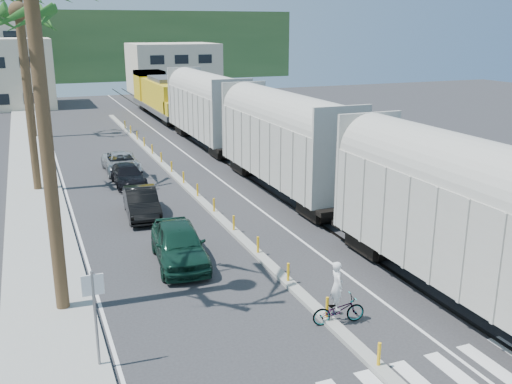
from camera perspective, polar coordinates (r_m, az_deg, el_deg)
ground at (r=17.95m, az=10.26°, el=-15.43°), size 140.00×140.00×0.00m
sidewalk at (r=38.88m, az=-21.39°, el=1.31°), size 3.00×90.00×0.15m
rails at (r=43.93m, az=-3.65°, el=3.97°), size 1.56×100.00×0.06m
median at (r=35.04m, az=-7.22°, el=0.79°), size 0.45×60.00×0.85m
lane_markings at (r=39.41m, az=-12.15°, el=2.16°), size 9.42×90.00×0.01m
freight_train at (r=37.88m, az=-0.85°, el=6.45°), size 3.00×60.94×5.85m
street_sign at (r=16.54m, az=-15.85°, el=-10.91°), size 0.60×0.08×3.00m
buildings at (r=84.58m, az=-21.05°, el=11.82°), size 38.00×27.00×10.00m
hillside at (r=113.13m, az=-18.26°, el=13.76°), size 80.00×20.00×12.00m
car_lead at (r=23.50m, az=-7.70°, el=-5.15°), size 2.90×5.27×1.67m
car_second at (r=29.53m, az=-11.38°, el=-1.05°), size 2.23×4.67×1.46m
car_third at (r=35.55m, az=-12.68°, el=1.63°), size 1.75×4.29×1.25m
car_rear at (r=38.81m, az=-13.30°, el=2.86°), size 2.20×4.73×1.31m
cyclist at (r=19.01m, az=8.22°, el=-11.02°), size 1.07×1.94×2.18m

